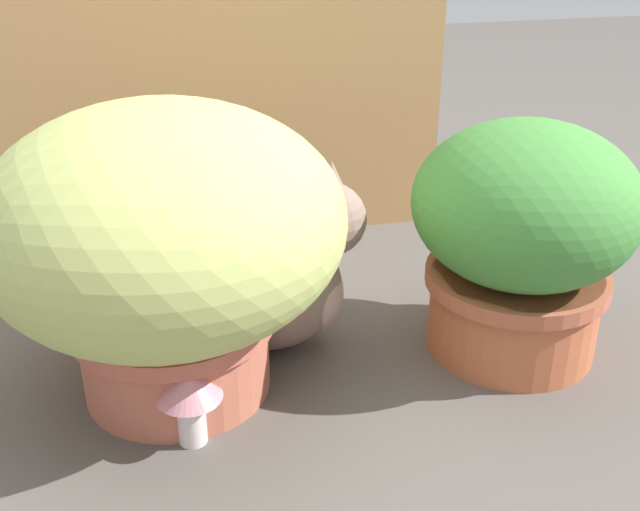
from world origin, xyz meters
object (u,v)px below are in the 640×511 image
Objects in this scene: leafy_planter at (522,233)px; mushroom_ornament_pink at (189,391)px; grass_planter at (165,238)px; cat at (270,278)px.

leafy_planter reaches higher than mushroom_ornament_pink.
grass_planter reaches higher than mushroom_ornament_pink.
grass_planter is at bearing 178.39° from leafy_planter.
grass_planter is 0.53m from leafy_planter.
leafy_planter is 0.39m from cat.
mushroom_ornament_pink is at bearing -124.66° from cat.
cat is at bearing 55.34° from mushroom_ornament_pink.
leafy_planter is 1.02× the size of cat.
leafy_planter reaches higher than cat.
leafy_planter is at bearing -14.28° from cat.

